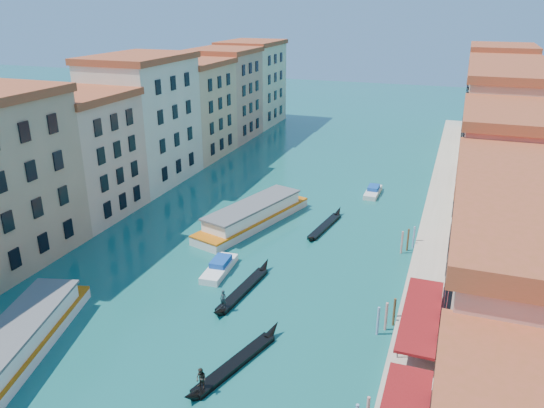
{
  "coord_description": "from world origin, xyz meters",
  "views": [
    {
      "loc": [
        23.38,
        -3.43,
        28.98
      ],
      "look_at": [
        3.85,
        50.92,
        6.75
      ],
      "focal_mm": 35.0,
      "sensor_mm": 36.0,
      "label": 1
    }
  ],
  "objects": [
    {
      "name": "right_bank_palazzos",
      "position": [
        30.0,
        65.0,
        9.75
      ],
      "size": [
        12.8,
        128.4,
        21.0
      ],
      "color": "brown",
      "rests_on": "ground"
    },
    {
      "name": "left_bank_palazzos",
      "position": [
        -26.0,
        64.68,
        9.71
      ],
      "size": [
        12.8,
        128.4,
        21.0
      ],
      "color": "beige",
      "rests_on": "ground"
    },
    {
      "name": "motorboat_mid",
      "position": [
        -0.45,
        45.2,
        0.55
      ],
      "size": [
        2.6,
        6.97,
        1.42
      ],
      "rotation": [
        0.0,
        0.0,
        0.07
      ],
      "color": "white",
      "rests_on": "ground"
    },
    {
      "name": "gondola_right",
      "position": [
        7.86,
        30.08,
        0.49
      ],
      "size": [
        4.58,
        12.48,
        2.54
      ],
      "rotation": [
        0.0,
        0.0,
        -0.29
      ],
      "color": "black",
      "rests_on": "ground"
    },
    {
      "name": "vaporetto_far",
      "position": [
        -1.91,
        59.31,
        1.37
      ],
      "size": [
        10.26,
        20.9,
        3.04
      ],
      "rotation": [
        0.0,
        0.0,
        -0.29
      ],
      "color": "beige",
      "rests_on": "ground"
    },
    {
      "name": "gondola_fore",
      "position": [
        3.82,
        41.87,
        0.43
      ],
      "size": [
        2.18,
        12.77,
        2.54
      ],
      "rotation": [
        0.0,
        0.0,
        -0.1
      ],
      "color": "black",
      "rests_on": "ground"
    },
    {
      "name": "quay",
      "position": [
        22.0,
        65.0,
        0.5
      ],
      "size": [
        4.0,
        140.0,
        1.0
      ],
      "primitive_type": "cube",
      "color": "#ABA28A",
      "rests_on": "ground"
    },
    {
      "name": "motorboat_far",
      "position": [
        11.62,
        77.05,
        0.5
      ],
      "size": [
        2.01,
        6.26,
        1.29
      ],
      "rotation": [
        0.0,
        0.0,
        -0.01
      ],
      "color": "silver",
      "rests_on": "ground"
    },
    {
      "name": "gondola_far",
      "position": [
        7.77,
        61.59,
        0.35
      ],
      "size": [
        2.62,
        12.13,
        1.72
      ],
      "rotation": [
        0.0,
        0.0,
        -0.14
      ],
      "color": "black",
      "rests_on": "ground"
    },
    {
      "name": "mooring_poles_right",
      "position": [
        19.1,
        28.8,
        1.3
      ],
      "size": [
        1.44,
        54.24,
        3.2
      ],
      "color": "#50331B",
      "rests_on": "ground"
    },
    {
      "name": "vaporetto_near",
      "position": [
        -10.39,
        25.32,
        1.34
      ],
      "size": [
        9.58,
        20.5,
        2.98
      ],
      "rotation": [
        0.0,
        0.0,
        0.26
      ],
      "color": "white",
      "rests_on": "ground"
    }
  ]
}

